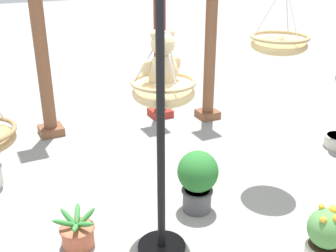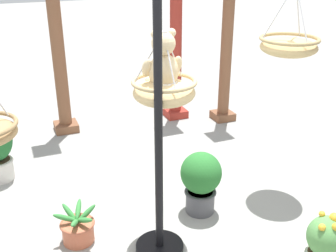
% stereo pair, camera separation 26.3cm
% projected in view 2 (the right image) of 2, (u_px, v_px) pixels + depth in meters
% --- Properties ---
extents(ground_plane, '(40.00, 40.00, 0.00)m').
position_uv_depth(ground_plane, '(170.00, 236.00, 3.94)').
color(ground_plane, gray).
extents(display_pole_central, '(0.44, 0.44, 2.37)m').
position_uv_depth(display_pole_central, '(159.00, 180.00, 3.49)').
color(display_pole_central, black).
rests_on(display_pole_central, ground).
extents(hanging_basket_with_teddy, '(0.56, 0.56, 0.63)m').
position_uv_depth(hanging_basket_with_teddy, '(164.00, 91.00, 3.47)').
color(hanging_basket_with_teddy, tan).
extents(teddy_bear, '(0.35, 0.31, 0.51)m').
position_uv_depth(teddy_bear, '(163.00, 64.00, 3.40)').
color(teddy_bear, '#D1B789').
extents(hanging_basket_right_low, '(0.60, 0.60, 0.72)m').
position_uv_depth(hanging_basket_right_low, '(289.00, 46.00, 4.12)').
color(hanging_basket_right_low, tan).
extents(greenhouse_pillar_left, '(0.36, 0.36, 2.99)m').
position_uv_depth(greenhouse_pillar_left, '(56.00, 35.00, 5.66)').
color(greenhouse_pillar_left, brown).
rests_on(greenhouse_pillar_left, ground).
extents(greenhouse_pillar_right, '(0.34, 0.34, 2.96)m').
position_uv_depth(greenhouse_pillar_right, '(227.00, 30.00, 6.08)').
color(greenhouse_pillar_right, brown).
rests_on(greenhouse_pillar_right, ground).
extents(greenhouse_pillar_far_back, '(0.35, 0.35, 2.62)m').
position_uv_depth(greenhouse_pillar_far_back, '(176.00, 40.00, 6.26)').
color(greenhouse_pillar_far_back, '#9E2D23').
rests_on(greenhouse_pillar_far_back, ground).
extents(potted_plant_tall_leafy, '(0.43, 0.44, 0.36)m').
position_uv_depth(potted_plant_tall_leafy, '(78.00, 228.00, 3.82)').
color(potted_plant_tall_leafy, '#BC6042').
rests_on(potted_plant_tall_leafy, ground).
extents(potted_plant_bushy_green, '(0.34, 0.34, 0.60)m').
position_uv_depth(potted_plant_bushy_green, '(326.00, 246.00, 3.38)').
color(potted_plant_bushy_green, beige).
rests_on(potted_plant_bushy_green, ground).
extents(potted_plant_trailing_ivy, '(0.42, 0.42, 0.67)m').
position_uv_depth(potted_plant_trailing_ivy, '(201.00, 180.00, 4.17)').
color(potted_plant_trailing_ivy, '#4C4C51').
rests_on(potted_plant_trailing_ivy, ground).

